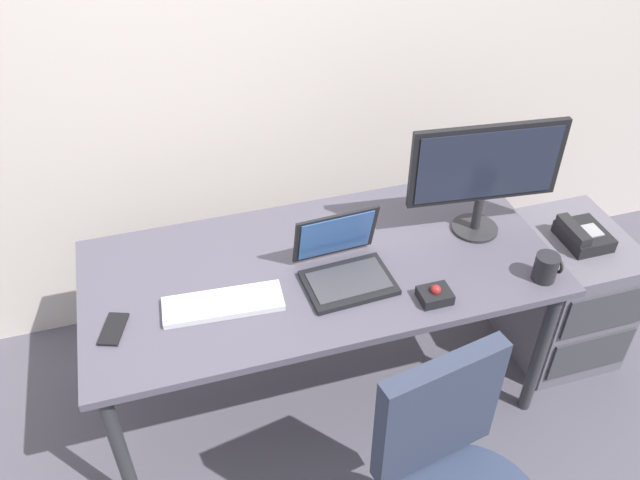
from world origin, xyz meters
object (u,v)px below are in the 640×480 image
at_px(monitor_main, 486,170).
at_px(coffee_mug, 546,267).
at_px(file_cabinet, 563,292).
at_px(laptop, 344,265).
at_px(cell_phone, 113,329).
at_px(keyboard, 223,303).
at_px(desk_phone, 582,235).
at_px(trackball_mouse, 435,295).

relative_size(monitor_main, coffee_mug, 5.55).
xyz_separation_m(file_cabinet, laptop, (-1.04, -0.05, 0.46)).
height_order(monitor_main, cell_phone, monitor_main).
height_order(file_cabinet, keyboard, keyboard).
xyz_separation_m(monitor_main, laptop, (-0.58, -0.11, -0.23)).
bearing_deg(cell_phone, monitor_main, 25.22).
bearing_deg(laptop, coffee_mug, -17.57).
bearing_deg(desk_phone, monitor_main, 170.32).
xyz_separation_m(trackball_mouse, coffee_mug, (0.42, -0.01, 0.03)).
height_order(desk_phone, trackball_mouse, trackball_mouse).
bearing_deg(file_cabinet, desk_phone, -116.78).
distance_m(file_cabinet, keyboard, 1.55).
height_order(file_cabinet, trackball_mouse, trackball_mouse).
height_order(monitor_main, keyboard, monitor_main).
distance_m(keyboard, coffee_mug, 1.15).
bearing_deg(coffee_mug, cell_phone, 173.06).
relative_size(desk_phone, trackball_mouse, 1.82).
bearing_deg(trackball_mouse, desk_phone, 17.07).
distance_m(laptop, coffee_mug, 0.72).
distance_m(file_cabinet, coffee_mug, 0.64).
bearing_deg(cell_phone, trackball_mouse, 10.30).
height_order(file_cabinet, monitor_main, monitor_main).
xyz_separation_m(file_cabinet, monitor_main, (-0.46, 0.06, 0.69)).
bearing_deg(monitor_main, cell_phone, -174.10).
bearing_deg(keyboard, file_cabinet, 2.91).
height_order(desk_phone, monitor_main, monitor_main).
relative_size(keyboard, trackball_mouse, 3.80).
bearing_deg(trackball_mouse, laptop, 142.08).
bearing_deg(monitor_main, keyboard, -172.36).
bearing_deg(file_cabinet, coffee_mug, -143.44).
bearing_deg(trackball_mouse, monitor_main, 45.08).
bearing_deg(trackball_mouse, coffee_mug, -1.55).
relative_size(file_cabinet, keyboard, 1.45).
bearing_deg(cell_phone, coffee_mug, 12.38).
xyz_separation_m(laptop, cell_phone, (-0.81, -0.03, -0.05)).
bearing_deg(coffee_mug, file_cabinet, 36.56).
height_order(desk_phone, coffee_mug, coffee_mug).
relative_size(file_cabinet, desk_phone, 3.03).
distance_m(file_cabinet, desk_phone, 0.34).
bearing_deg(file_cabinet, keyboard, -177.09).
distance_m(desk_phone, cell_phone, 1.85).
distance_m(file_cabinet, monitor_main, 0.83).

